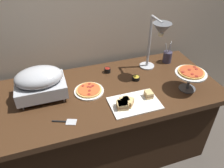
# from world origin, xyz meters

# --- Properties ---
(ground_plane) EXTENTS (8.00, 8.00, 0.00)m
(ground_plane) POSITION_xyz_m (0.00, 0.00, 0.00)
(ground_plane) COLOR #4C443D
(back_wall) EXTENTS (4.40, 0.04, 2.40)m
(back_wall) POSITION_xyz_m (0.00, 0.50, 1.20)
(back_wall) COLOR #B7A893
(back_wall) RESTS_ON ground_plane
(buffet_table) EXTENTS (1.90, 0.84, 0.76)m
(buffet_table) POSITION_xyz_m (0.00, 0.00, 0.39)
(buffet_table) COLOR #422816
(buffet_table) RESTS_ON ground_plane
(chafing_dish) EXTENTS (0.37, 0.27, 0.26)m
(chafing_dish) POSITION_xyz_m (-0.50, 0.07, 0.90)
(chafing_dish) COLOR #B7BABF
(chafing_dish) RESTS_ON buffet_table
(heat_lamp) EXTENTS (0.15, 0.32, 0.50)m
(heat_lamp) POSITION_xyz_m (0.48, 0.09, 1.15)
(heat_lamp) COLOR #B7BABF
(heat_lamp) RESTS_ON buffet_table
(pizza_plate_front) EXTENTS (0.24, 0.24, 0.03)m
(pizza_plate_front) POSITION_xyz_m (-0.14, 0.02, 0.77)
(pizza_plate_front) COLOR white
(pizza_plate_front) RESTS_ON buffet_table
(pizza_plate_center) EXTENTS (0.25, 0.25, 0.18)m
(pizza_plate_center) POSITION_xyz_m (0.65, -0.20, 0.90)
(pizza_plate_center) COLOR #595B60
(pizza_plate_center) RESTS_ON buffet_table
(sandwich_platter) EXTENTS (0.38, 0.25, 0.06)m
(sandwich_platter) POSITION_xyz_m (0.13, -0.23, 0.78)
(sandwich_platter) COLOR white
(sandwich_platter) RESTS_ON buffet_table
(sauce_cup_near) EXTENTS (0.06, 0.06, 0.04)m
(sauce_cup_near) POSITION_xyz_m (0.09, 0.26, 0.78)
(sauce_cup_near) COLOR black
(sauce_cup_near) RESTS_ON buffet_table
(sauce_cup_far) EXTENTS (0.07, 0.07, 0.03)m
(sauce_cup_far) POSITION_xyz_m (0.30, 0.06, 0.78)
(sauce_cup_far) COLOR black
(sauce_cup_far) RESTS_ON buffet_table
(utensil_holder) EXTENTS (0.08, 0.08, 0.22)m
(utensil_holder) POSITION_xyz_m (0.71, 0.25, 0.82)
(utensil_holder) COLOR #383347
(utensil_holder) RESTS_ON buffet_table
(serving_spatula) EXTENTS (0.17, 0.09, 0.01)m
(serving_spatula) POSITION_xyz_m (-0.37, -0.26, 0.76)
(serving_spatula) COLOR #B7BABF
(serving_spatula) RESTS_ON buffet_table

